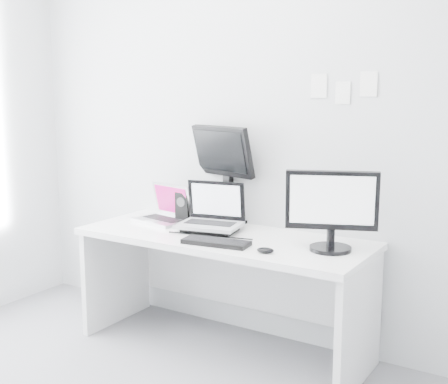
# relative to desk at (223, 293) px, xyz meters

# --- Properties ---
(back_wall) EXTENTS (3.60, 0.00, 3.60)m
(back_wall) POSITION_rel_desk_xyz_m (0.00, 0.35, 0.99)
(back_wall) COLOR #BABCBF
(back_wall) RESTS_ON ground
(desk) EXTENTS (1.80, 0.70, 0.73)m
(desk) POSITION_rel_desk_xyz_m (0.00, 0.00, 0.00)
(desk) COLOR white
(desk) RESTS_ON ground
(macbook) EXTENTS (0.39, 0.32, 0.26)m
(macbook) POSITION_rel_desk_xyz_m (-0.53, 0.08, 0.50)
(macbook) COLOR #A6A6AA
(macbook) RESTS_ON desk
(speaker) EXTENTS (0.12, 0.12, 0.20)m
(speaker) POSITION_rel_desk_xyz_m (-0.41, 0.19, 0.46)
(speaker) COLOR black
(speaker) RESTS_ON desk
(dell_laptop) EXTENTS (0.43, 0.36, 0.31)m
(dell_laptop) POSITION_rel_desk_xyz_m (-0.12, 0.03, 0.52)
(dell_laptop) COLOR #A0A1A6
(dell_laptop) RESTS_ON desk
(rear_monitor) EXTENTS (0.51, 0.29, 0.66)m
(rear_monitor) POSITION_rel_desk_xyz_m (-0.17, 0.30, 0.69)
(rear_monitor) COLOR black
(rear_monitor) RESTS_ON desk
(samsung_monitor) EXTENTS (0.55, 0.40, 0.46)m
(samsung_monitor) POSITION_rel_desk_xyz_m (0.68, 0.02, 0.59)
(samsung_monitor) COLOR black
(samsung_monitor) RESTS_ON desk
(keyboard) EXTENTS (0.40, 0.19, 0.03)m
(keyboard) POSITION_rel_desk_xyz_m (0.08, -0.21, 0.38)
(keyboard) COLOR black
(keyboard) RESTS_ON desk
(mouse) EXTENTS (0.11, 0.08, 0.03)m
(mouse) POSITION_rel_desk_xyz_m (0.40, -0.21, 0.38)
(mouse) COLOR black
(mouse) RESTS_ON desk
(wall_note_0) EXTENTS (0.10, 0.00, 0.14)m
(wall_note_0) POSITION_rel_desk_xyz_m (0.45, 0.34, 1.26)
(wall_note_0) COLOR white
(wall_note_0) RESTS_ON back_wall
(wall_note_1) EXTENTS (0.09, 0.00, 0.13)m
(wall_note_1) POSITION_rel_desk_xyz_m (0.60, 0.34, 1.22)
(wall_note_1) COLOR white
(wall_note_1) RESTS_ON back_wall
(wall_note_2) EXTENTS (0.10, 0.00, 0.14)m
(wall_note_2) POSITION_rel_desk_xyz_m (0.75, 0.34, 1.26)
(wall_note_2) COLOR white
(wall_note_2) RESTS_ON back_wall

